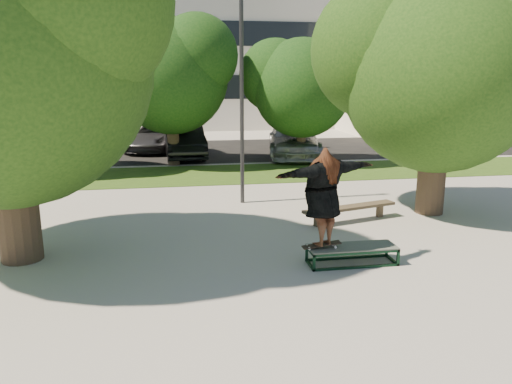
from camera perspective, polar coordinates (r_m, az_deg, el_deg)
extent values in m
plane|color=#9E9B91|center=(10.27, -3.23, -8.26)|extent=(120.00, 120.00, 0.00)
cube|color=#264513|center=(19.48, -3.40, 2.06)|extent=(30.00, 4.00, 0.02)
cube|color=black|center=(25.80, -7.18, 4.70)|extent=(40.00, 8.00, 0.01)
cylinder|color=#38281E|center=(11.19, -25.86, 0.76)|extent=(0.84, 0.84, 3.20)
sphere|color=#183B10|center=(10.99, -27.17, 13.45)|extent=(5.80, 5.80, 5.80)
cylinder|color=#38281E|center=(14.51, 19.56, 3.49)|extent=(0.76, 0.76, 3.00)
sphere|color=#183B10|center=(14.34, 20.27, 12.50)|extent=(5.20, 5.20, 5.20)
sphere|color=#183B10|center=(14.48, 14.27, 15.47)|extent=(3.90, 3.90, 3.90)
sphere|color=#183B10|center=(14.54, 25.77, 15.62)|extent=(3.64, 3.64, 3.64)
cylinder|color=#38281E|center=(21.36, -24.45, 5.67)|extent=(0.44, 0.44, 2.80)
sphere|color=black|center=(21.23, -24.99, 11.18)|extent=(4.40, 4.40, 4.40)
sphere|color=black|center=(20.57, -22.79, 13.50)|extent=(3.08, 3.08, 3.08)
cylinder|color=#38281E|center=(21.62, -9.49, 7.01)|extent=(0.50, 0.50, 3.00)
sphere|color=black|center=(21.51, -9.72, 12.89)|extent=(4.80, 4.80, 4.80)
sphere|color=black|center=(22.27, -12.97, 14.30)|extent=(3.60, 3.60, 3.60)
sphere|color=black|center=(21.07, -6.77, 15.27)|extent=(3.36, 3.36, 3.36)
cylinder|color=#38281E|center=(21.86, 5.20, 6.67)|extent=(0.40, 0.40, 2.60)
sphere|color=black|center=(21.72, 5.31, 11.73)|extent=(4.20, 4.20, 4.20)
sphere|color=black|center=(22.09, 2.21, 13.16)|extent=(3.15, 3.15, 3.15)
sphere|color=black|center=(21.58, 8.14, 13.60)|extent=(2.94, 2.94, 2.94)
cylinder|color=#2D2D30|center=(14.67, -1.63, 10.23)|extent=(0.12, 0.12, 6.00)
cube|color=beige|center=(41.74, -11.42, 18.75)|extent=(30.00, 14.00, 16.00)
cube|color=black|center=(34.47, -11.38, 11.65)|extent=(27.60, 0.12, 1.60)
cube|color=black|center=(34.57, -11.65, 17.45)|extent=(27.60, 0.12, 1.60)
cube|color=silver|center=(36.80, 22.17, 12.60)|extent=(15.00, 10.00, 8.00)
cube|color=#475147|center=(10.36, 10.94, -6.17)|extent=(1.80, 0.60, 0.03)
cylinder|color=white|center=(10.00, 6.12, -6.46)|extent=(0.06, 0.03, 0.06)
cylinder|color=white|center=(10.14, 5.88, -6.16)|extent=(0.06, 0.03, 0.06)
cylinder|color=white|center=(10.15, 9.08, -6.24)|extent=(0.06, 0.03, 0.06)
cylinder|color=white|center=(10.29, 8.80, -5.96)|extent=(0.06, 0.03, 0.06)
cube|color=black|center=(10.13, 7.49, -5.99)|extent=(0.78, 0.20, 0.10)
imported|color=brown|center=(9.85, 7.66, -0.55)|extent=(2.46, 1.57, 1.96)
cube|color=#4B3E2D|center=(12.80, 7.02, -3.12)|extent=(0.17, 0.17, 0.36)
cube|color=#4B3E2D|center=(13.94, 13.95, -2.06)|extent=(0.17, 0.17, 0.36)
cube|color=#4B3E2D|center=(13.30, 10.67, -1.74)|extent=(2.71, 1.10, 0.07)
imported|color=#ACADB1|center=(26.98, -26.78, 5.27)|extent=(1.78, 4.18, 1.41)
imported|color=black|center=(23.75, -8.24, 5.92)|extent=(1.98, 5.03, 1.63)
imported|color=#4F4E53|center=(26.21, -11.67, 6.16)|extent=(3.20, 5.28, 1.37)
imported|color=#9D9DA1|center=(23.87, 4.32, 6.07)|extent=(3.29, 5.99, 1.64)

